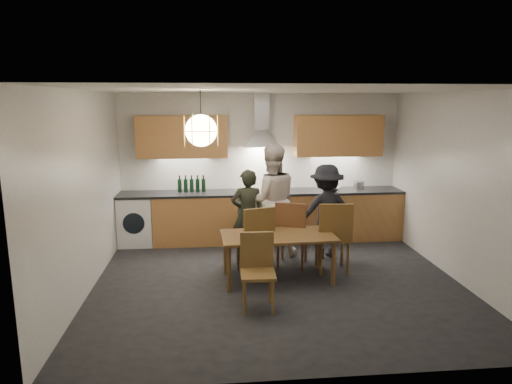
{
  "coord_description": "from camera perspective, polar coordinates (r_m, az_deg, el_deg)",
  "views": [
    {
      "loc": [
        -0.87,
        -5.89,
        2.46
      ],
      "look_at": [
        -0.26,
        0.4,
        1.2
      ],
      "focal_mm": 32.0,
      "sensor_mm": 36.0,
      "label": 1
    }
  ],
  "objects": [
    {
      "name": "dining_table",
      "position": [
        6.34,
        2.74,
        -6.0
      ],
      "size": [
        1.58,
        0.84,
        0.65
      ],
      "rotation": [
        0.0,
        0.0,
        0.04
      ],
      "color": "brown",
      "rests_on": "ground"
    },
    {
      "name": "mixing_bowl",
      "position": [
        8.17,
        9.34,
        0.39
      ],
      "size": [
        0.33,
        0.33,
        0.08
      ],
      "primitive_type": "imported",
      "rotation": [
        0.0,
        0.0,
        0.06
      ],
      "color": "#B8B8BC",
      "rests_on": "counter_run"
    },
    {
      "name": "person_mid",
      "position": [
        7.29,
        1.89,
        -1.07
      ],
      "size": [
        0.92,
        0.74,
        1.8
      ],
      "primitive_type": "imported",
      "rotation": [
        0.0,
        0.0,
        3.21
      ],
      "color": "beige",
      "rests_on": "ground"
    },
    {
      "name": "chair_back_right",
      "position": [
        6.67,
        9.71,
        -5.05
      ],
      "size": [
        0.51,
        0.51,
        1.06
      ],
      "rotation": [
        0.0,
        0.0,
        3.07
      ],
      "color": "brown",
      "rests_on": "ground"
    },
    {
      "name": "person_left",
      "position": [
        7.16,
        -1.05,
        -2.82
      ],
      "size": [
        0.53,
        0.35,
        1.43
      ],
      "primitive_type": "imported",
      "rotation": [
        0.0,
        0.0,
        3.16
      ],
      "color": "black",
      "rests_on": "ground"
    },
    {
      "name": "person_right",
      "position": [
        7.31,
        8.74,
        -2.41
      ],
      "size": [
        1.03,
        0.67,
        1.5
      ],
      "primitive_type": "imported",
      "rotation": [
        0.0,
        0.0,
        3.26
      ],
      "color": "black",
      "rests_on": "ground"
    },
    {
      "name": "pendant_lamp",
      "position": [
        5.81,
        -6.88,
        7.63
      ],
      "size": [
        0.43,
        0.43,
        0.7
      ],
      "color": "black",
      "rests_on": "ground"
    },
    {
      "name": "stock_pot",
      "position": [
        8.43,
        12.68,
        0.81
      ],
      "size": [
        0.25,
        0.25,
        0.14
      ],
      "primitive_type": "cylinder",
      "rotation": [
        0.0,
        0.0,
        -0.34
      ],
      "color": "#A9A9AD",
      "rests_on": "counter_run"
    },
    {
      "name": "wall_fixtures",
      "position": [
        8.03,
        0.7,
        7.08
      ],
      "size": [
        4.3,
        0.54,
        1.1
      ],
      "color": "tan",
      "rests_on": "ground"
    },
    {
      "name": "range_stove",
      "position": [
        8.14,
        0.77,
        -3.08
      ],
      "size": [
        0.9,
        0.6,
        0.92
      ],
      "color": "silver",
      "rests_on": "ground"
    },
    {
      "name": "counter_run",
      "position": [
        8.15,
        0.93,
        -3.01
      ],
      "size": [
        5.0,
        0.62,
        0.9
      ],
      "color": "tan",
      "rests_on": "ground"
    },
    {
      "name": "room_shell",
      "position": [
        6.01,
        2.83,
        4.05
      ],
      "size": [
        5.02,
        4.52,
        2.61
      ],
      "color": "white",
      "rests_on": "ground"
    },
    {
      "name": "chair_back_mid",
      "position": [
        6.84,
        4.45,
        -4.74
      ],
      "size": [
        0.58,
        0.58,
        1.01
      ],
      "rotation": [
        0.0,
        0.0,
        2.8
      ],
      "color": "brown",
      "rests_on": "ground"
    },
    {
      "name": "chair_back_left",
      "position": [
        6.5,
        0.06,
        -5.54
      ],
      "size": [
        0.57,
        0.57,
        1.01
      ],
      "rotation": [
        0.0,
        0.0,
        3.42
      ],
      "color": "brown",
      "rests_on": "ground"
    },
    {
      "name": "ground",
      "position": [
        6.45,
        2.68,
        -11.18
      ],
      "size": [
        5.0,
        5.0,
        0.0
      ],
      "primitive_type": "plane",
      "color": "black",
      "rests_on": "ground"
    },
    {
      "name": "chair_front",
      "position": [
        5.56,
        0.19,
        -9.14
      ],
      "size": [
        0.42,
        0.42,
        0.91
      ],
      "rotation": [
        0.0,
        0.0,
        -0.03
      ],
      "color": "brown",
      "rests_on": "ground"
    },
    {
      "name": "wine_bottles",
      "position": [
        8.05,
        -8.05,
        1.04
      ],
      "size": [
        0.48,
        0.07,
        0.29
      ],
      "color": "black",
      "rests_on": "counter_run"
    }
  ]
}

